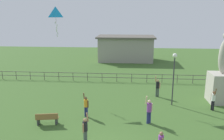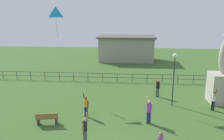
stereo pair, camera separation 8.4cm
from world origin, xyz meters
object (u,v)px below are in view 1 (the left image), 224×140
(statue_monument, at_px, (221,82))
(lamppost, at_px, (174,68))
(park_bench, at_px, (47,118))
(person_1, at_px, (158,87))
(person_3, at_px, (149,110))
(person_6, at_px, (85,129))
(person_4, at_px, (86,105))
(person_2, at_px, (213,99))
(kite_1, at_px, (56,14))

(statue_monument, distance_m, lamppost, 4.49)
(park_bench, xyz_separation_m, person_1, (8.01, 6.09, 0.49))
(statue_monument, height_order, park_bench, statue_monument)
(person_3, bearing_deg, park_bench, -173.64)
(statue_monument, height_order, person_6, statue_monument)
(person_3, bearing_deg, person_4, 171.25)
(park_bench, relative_size, person_6, 0.85)
(park_bench, xyz_separation_m, person_6, (3.01, -2.06, 0.45))
(lamppost, relative_size, park_bench, 2.78)
(statue_monument, bearing_deg, person_1, 170.78)
(park_bench, distance_m, person_2, 12.45)
(lamppost, xyz_separation_m, person_1, (-1.00, 1.86, -2.19))
(person_4, xyz_separation_m, person_6, (0.62, -3.51, 0.02))
(lamppost, bearing_deg, statue_monument, 13.81)
(person_4, bearing_deg, statue_monument, 19.44)
(person_1, height_order, person_3, person_3)
(statue_monument, relative_size, person_2, 3.23)
(person_6, bearing_deg, lamppost, 46.37)
(statue_monument, bearing_deg, person_3, -144.54)
(person_1, distance_m, kite_1, 11.03)
(lamppost, xyz_separation_m, person_2, (2.96, -0.85, -2.23))
(person_3, relative_size, kite_1, 0.78)
(kite_1, bearing_deg, person_4, -54.43)
(person_2, bearing_deg, person_3, -152.83)
(person_1, bearing_deg, kite_1, 179.33)
(park_bench, bearing_deg, person_2, 15.80)
(lamppost, xyz_separation_m, person_3, (-2.15, -3.47, -2.14))
(person_6, bearing_deg, person_1, 58.46)
(person_1, height_order, person_4, person_1)
(person_1, bearing_deg, park_bench, -142.76)
(kite_1, bearing_deg, park_bench, -80.80)
(person_3, height_order, person_6, person_3)
(person_1, xyz_separation_m, kite_1, (-9.01, 0.11, 6.36))
(lamppost, height_order, person_2, lamppost)
(person_4, bearing_deg, person_1, 39.52)
(lamppost, relative_size, person_2, 2.36)
(statue_monument, distance_m, kite_1, 15.23)
(lamppost, distance_m, person_6, 8.97)
(park_bench, relative_size, person_3, 0.77)
(park_bench, bearing_deg, lamppost, 25.17)
(person_1, xyz_separation_m, person_3, (-1.15, -5.33, 0.05))
(park_bench, distance_m, person_4, 2.83)
(statue_monument, relative_size, park_bench, 3.81)
(kite_1, bearing_deg, person_1, -0.67)
(person_2, distance_m, person_4, 9.77)
(statue_monument, bearing_deg, person_4, -160.56)
(park_bench, relative_size, kite_1, 0.60)
(park_bench, relative_size, person_2, 0.85)
(person_3, distance_m, person_4, 4.52)
(statue_monument, height_order, person_3, statue_monument)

